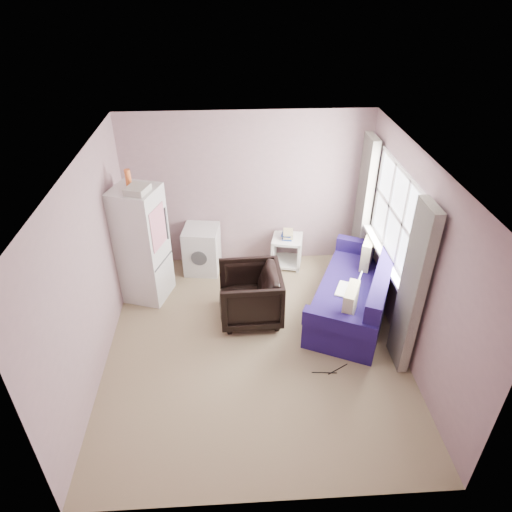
{
  "coord_description": "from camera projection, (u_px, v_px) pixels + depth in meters",
  "views": [
    {
      "loc": [
        -0.25,
        -4.43,
        4.25
      ],
      "look_at": [
        0.05,
        0.6,
        1.0
      ],
      "focal_mm": 32.0,
      "sensor_mm": 36.0,
      "label": 1
    }
  ],
  "objects": [
    {
      "name": "washing_machine",
      "position": [
        202.0,
        248.0,
        7.29
      ],
      "size": [
        0.6,
        0.6,
        0.76
      ],
      "rotation": [
        0.0,
        0.0,
        -0.13
      ],
      "color": "silver",
      "rests_on": "ground"
    },
    {
      "name": "fridge",
      "position": [
        142.0,
        244.0,
        6.47
      ],
      "size": [
        0.76,
        0.75,
        1.98
      ],
      "rotation": [
        0.0,
        0.0,
        -0.32
      ],
      "color": "silver",
      "rests_on": "ground"
    },
    {
      "name": "armchair",
      "position": [
        250.0,
        293.0,
        6.27
      ],
      "size": [
        0.81,
        0.86,
        0.86
      ],
      "primitive_type": "imported",
      "rotation": [
        0.0,
        0.0,
        -1.54
      ],
      "color": "black",
      "rests_on": "ground"
    },
    {
      "name": "side_table",
      "position": [
        287.0,
        249.0,
        7.47
      ],
      "size": [
        0.56,
        0.56,
        0.64
      ],
      "rotation": [
        0.0,
        0.0,
        -0.23
      ],
      "color": "white",
      "rests_on": "ground"
    },
    {
      "name": "sofa",
      "position": [
        357.0,
        294.0,
        6.4
      ],
      "size": [
        1.69,
        2.24,
        0.91
      ],
      "rotation": [
        0.0,
        0.0,
        -0.43
      ],
      "color": "#20135A",
      "rests_on": "ground"
    },
    {
      "name": "window_dressing",
      "position": [
        385.0,
        241.0,
        6.11
      ],
      "size": [
        0.17,
        2.62,
        2.18
      ],
      "color": "white",
      "rests_on": "ground"
    },
    {
      "name": "room",
      "position": [
        256.0,
        265.0,
        5.36
      ],
      "size": [
        3.84,
        4.24,
        2.54
      ],
      "color": "#927F5F",
      "rests_on": "ground"
    },
    {
      "name": "floor_cables",
      "position": [
        331.0,
        371.0,
        5.63
      ],
      "size": [
        0.47,
        0.16,
        0.01
      ],
      "rotation": [
        0.0,
        0.0,
        0.26
      ],
      "color": "black",
      "rests_on": "ground"
    }
  ]
}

